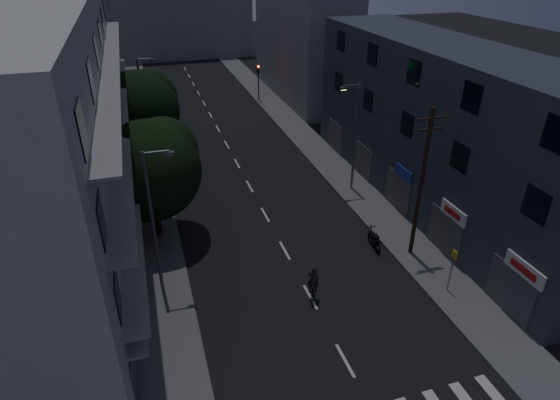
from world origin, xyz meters
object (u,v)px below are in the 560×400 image
cyclist (313,288)px  utility_pole (422,182)px  motorcycle (374,240)px  bus_stop_sign (453,264)px

cyclist → utility_pole: bearing=37.7°
motorcycle → cyclist: (-5.29, -3.34, 0.21)m
utility_pole → cyclist: bearing=-164.0°
bus_stop_sign → utility_pole: bearing=90.6°
utility_pole → bus_stop_sign: size_ratio=3.56×
utility_pole → motorcycle: (-1.76, 1.31, -4.38)m
utility_pole → cyclist: (-7.05, -2.02, -4.16)m
bus_stop_sign → motorcycle: size_ratio=1.31×
utility_pole → cyclist: utility_pole is taller
utility_pole → cyclist: 8.43m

